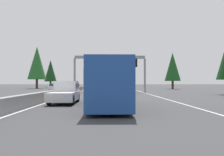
{
  "coord_description": "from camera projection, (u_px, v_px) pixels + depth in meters",
  "views": [
    {
      "loc": [
        -1.08,
        -5.46,
        1.76
      ],
      "look_at": [
        60.42,
        -6.51,
        2.75
      ],
      "focal_mm": 41.88,
      "sensor_mm": 36.0,
      "label": 1
    }
  ],
  "objects": [
    {
      "name": "bus_distant_b",
      "position": [
        109.0,
        83.0,
        18.27
      ],
      "size": [
        11.5,
        2.55,
        3.1
      ],
      "color": "#1E4793",
      "rests_on": "ground"
    },
    {
      "name": "pickup_distant_a",
      "position": [
        65.0,
        92.0,
        22.0
      ],
      "size": [
        5.6,
        2.0,
        1.86
      ],
      "color": "white",
      "rests_on": "ground"
    },
    {
      "name": "median_barrier",
      "position": [
        89.0,
        86.0,
        80.94
      ],
      "size": [
        180.0,
        0.56,
        0.9
      ],
      "primitive_type": "cube",
      "color": "gray",
      "rests_on": "ground"
    },
    {
      "name": "shoulder_stripe_right",
      "position": [
        130.0,
        89.0,
        71.14
      ],
      "size": [
        160.0,
        0.16,
        0.01
      ],
      "primitive_type": "cube",
      "color": "silver",
      "rests_on": "ground"
    },
    {
      "name": "bus_near_right",
      "position": [
        116.0,
        82.0,
        115.11
      ],
      "size": [
        11.5,
        2.55,
        3.1
      ],
      "color": "white",
      "rests_on": "ground"
    },
    {
      "name": "ground_plane",
      "position": [
        84.0,
        90.0,
        60.95
      ],
      "size": [
        320.0,
        320.0,
        0.0
      ],
      "primitive_type": "plane",
      "color": "#38383A"
    },
    {
      "name": "shoulder_stripe_median",
      "position": [
        88.0,
        89.0,
        70.95
      ],
      "size": [
        160.0,
        0.16,
        0.01
      ],
      "primitive_type": "cube",
      "color": "silver",
      "rests_on": "ground"
    },
    {
      "name": "oncoming_far",
      "position": [
        76.0,
        86.0,
        68.52
      ],
      "size": [
        4.4,
        1.8,
        1.47
      ],
      "rotation": [
        0.0,
        0.0,
        3.14
      ],
      "color": "red",
      "rests_on": "ground"
    },
    {
      "name": "conifer_left_mid",
      "position": [
        37.0,
        63.0,
        72.39
      ],
      "size": [
        5.13,
        5.13,
        11.66
      ],
      "color": "#4C3823",
      "rests_on": "ground"
    },
    {
      "name": "sign_gantry_overhead",
      "position": [
        111.0,
        63.0,
        45.71
      ],
      "size": [
        0.5,
        12.68,
        6.4
      ],
      "color": "gray",
      "rests_on": "ground"
    },
    {
      "name": "minivan_mid_left",
      "position": [
        116.0,
        84.0,
        103.75
      ],
      "size": [
        5.0,
        1.95,
        1.69
      ],
      "color": "#2D6B38",
      "rests_on": "ground"
    },
    {
      "name": "sedan_near_center",
      "position": [
        97.0,
        85.0,
        92.03
      ],
      "size": [
        4.4,
        1.8,
        1.47
      ],
      "color": "#2D6B38",
      "rests_on": "ground"
    },
    {
      "name": "conifer_right_mid",
      "position": [
        173.0,
        67.0,
        68.02
      ],
      "size": [
        4.18,
        4.18,
        9.49
      ],
      "color": "#4C3823",
      "rests_on": "ground"
    },
    {
      "name": "sedan_far_right",
      "position": [
        90.0,
        87.0,
        54.78
      ],
      "size": [
        4.4,
        1.8,
        1.47
      ],
      "color": "black",
      "rests_on": "ground"
    },
    {
      "name": "box_truck_mid_right",
      "position": [
        108.0,
        83.0,
        126.71
      ],
      "size": [
        8.5,
        2.4,
        2.95
      ],
      "color": "gold",
      "rests_on": "ground"
    },
    {
      "name": "conifer_left_far",
      "position": [
        51.0,
        71.0,
        86.78
      ],
      "size": [
        4.03,
        4.03,
        9.15
      ],
      "color": "#4C3823",
      "rests_on": "ground"
    },
    {
      "name": "sedan_mid_center",
      "position": [
        119.0,
        86.0,
        80.28
      ],
      "size": [
        4.4,
        1.8,
        1.47
      ],
      "color": "maroon",
      "rests_on": "ground"
    },
    {
      "name": "oncoming_near",
      "position": [
        54.0,
        87.0,
        58.1
      ],
      "size": [
        4.4,
        1.8,
        1.47
      ],
      "rotation": [
        0.0,
        0.0,
        3.14
      ],
      "color": "white",
      "rests_on": "ground"
    }
  ]
}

